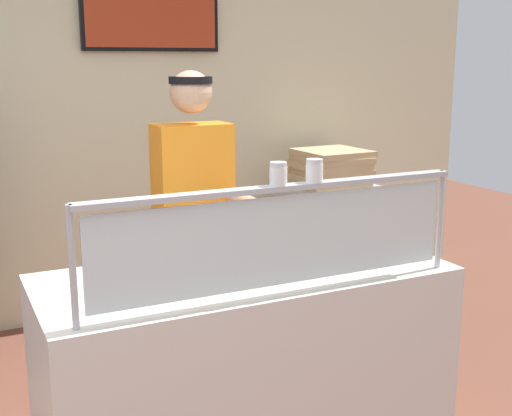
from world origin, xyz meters
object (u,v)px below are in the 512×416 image
parmesan_shaker (278,175)px  pizza_box_stack (330,168)px  pizza_tray (269,260)px  pepper_flake_shaker (314,172)px  pizza_server (277,256)px  worker_figure (195,221)px

parmesan_shaker → pizza_box_stack: size_ratio=0.16×
pizza_tray → pepper_flake_shaker: pepper_flake_shaker is taller
pizza_tray → pizza_server: 0.04m
pizza_server → parmesan_shaker: bearing=-120.4°
pepper_flake_shaker → worker_figure: size_ratio=0.05×
pizza_server → worker_figure: 0.70m
pizza_server → pepper_flake_shaker: bearing=-96.9°
worker_figure → pepper_flake_shaker: bearing=-84.9°
pizza_box_stack → pepper_flake_shaker: bearing=-123.8°
pizza_tray → worker_figure: bearing=97.3°
pizza_server → worker_figure: bearing=96.4°
parmesan_shaker → pizza_box_stack: (1.52, 2.05, -0.38)m
pepper_flake_shaker → parmesan_shaker: bearing=-180.0°
parmesan_shaker → pizza_server: bearing=62.6°
worker_figure → pizza_box_stack: bearing=35.1°
parmesan_shaker → worker_figure: (0.06, 1.02, -0.40)m
worker_figure → pizza_box_stack: (1.46, 1.03, 0.02)m
pizza_box_stack → parmesan_shaker: bearing=-126.6°
parmesan_shaker → pepper_flake_shaker: (0.15, 0.00, 0.00)m
pizza_server → worker_figure: worker_figure is taller
pizza_server → worker_figure: size_ratio=0.16×
pizza_tray → parmesan_shaker: (-0.14, -0.35, 0.44)m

